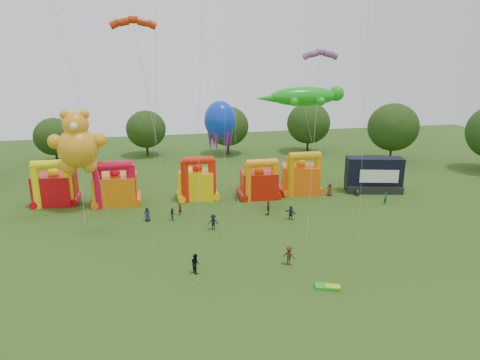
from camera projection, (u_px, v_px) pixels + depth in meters
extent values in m
plane|color=#2E4D15|center=(259.00, 306.00, 33.82)|extent=(160.00, 160.00, 0.00)
cylinder|color=#352314|center=(391.00, 151.00, 80.81)|extent=(0.44, 0.44, 3.72)
ellipsoid|color=#1F3811|center=(393.00, 127.00, 79.56)|extent=(9.30, 9.30, 8.89)
cylinder|color=#352314|center=(308.00, 144.00, 88.13)|extent=(0.44, 0.44, 3.51)
ellipsoid|color=#1F3811|center=(308.00, 123.00, 86.94)|extent=(8.77, 8.78, 8.39)
cylinder|color=#352314|center=(228.00, 146.00, 86.44)|extent=(0.44, 0.44, 3.30)
ellipsoid|color=#1F3811|center=(228.00, 126.00, 85.32)|extent=(8.25, 8.25, 7.88)
cylinder|color=#352314|center=(147.00, 148.00, 85.07)|extent=(0.44, 0.44, 3.09)
ellipsoid|color=#1F3811|center=(146.00, 129.00, 84.03)|extent=(7.73, 7.72, 7.38)
cylinder|color=#352314|center=(57.00, 155.00, 79.14)|extent=(0.44, 0.44, 2.88)
ellipsoid|color=#1F3811|center=(54.00, 137.00, 78.16)|extent=(7.20, 7.20, 6.88)
cube|color=red|center=(55.00, 189.00, 57.05)|extent=(5.48, 4.65, 4.02)
cylinder|color=#FCF80D|center=(36.00, 187.00, 55.07)|extent=(1.09, 1.09, 5.75)
cylinder|color=#FCF80D|center=(68.00, 185.00, 55.85)|extent=(1.09, 1.09, 5.75)
cylinder|color=#FCF80D|center=(50.00, 164.00, 54.67)|extent=(4.41, 1.14, 1.14)
sphere|color=#FCF80D|center=(53.00, 172.00, 56.41)|extent=(1.40, 1.40, 1.40)
cube|color=orange|center=(116.00, 189.00, 57.12)|extent=(5.68, 4.69, 3.91)
cylinder|color=red|center=(98.00, 188.00, 55.00)|extent=(1.18, 1.18, 5.59)
cylinder|color=red|center=(132.00, 186.00, 55.85)|extent=(1.18, 1.18, 5.59)
cylinder|color=red|center=(113.00, 166.00, 54.66)|extent=(4.78, 1.24, 1.24)
sphere|color=red|center=(115.00, 173.00, 56.50)|extent=(1.40, 1.40, 1.40)
cube|color=yellow|center=(198.00, 184.00, 59.26)|extent=(5.55, 4.88, 3.98)
cylinder|color=red|center=(185.00, 182.00, 57.35)|extent=(1.04, 1.04, 5.69)
cylinder|color=red|center=(212.00, 180.00, 58.10)|extent=(1.04, 1.04, 5.69)
cylinder|color=red|center=(198.00, 161.00, 56.94)|extent=(4.22, 1.10, 1.10)
sphere|color=red|center=(197.00, 168.00, 58.62)|extent=(1.40, 1.40, 1.40)
cube|color=red|center=(259.00, 184.00, 59.73)|extent=(5.15, 4.26, 3.67)
cylinder|color=orange|center=(248.00, 183.00, 57.81)|extent=(1.07, 1.07, 5.24)
cylinder|color=orange|center=(275.00, 181.00, 58.57)|extent=(1.07, 1.07, 5.24)
cylinder|color=orange|center=(262.00, 163.00, 57.47)|extent=(4.32, 1.12, 1.12)
sphere|color=orange|center=(259.00, 170.00, 59.14)|extent=(1.40, 1.40, 1.40)
cube|color=#FB600D|center=(300.00, 179.00, 61.79)|extent=(5.92, 5.15, 4.02)
cylinder|color=orange|center=(290.00, 177.00, 59.74)|extent=(1.13, 1.13, 5.75)
cylinder|color=orange|center=(317.00, 175.00, 60.56)|extent=(1.13, 1.13, 5.75)
cylinder|color=orange|center=(305.00, 156.00, 59.36)|extent=(4.57, 1.19, 1.19)
sphere|color=orange|center=(301.00, 163.00, 61.15)|extent=(1.40, 1.40, 1.40)
cube|color=black|center=(373.00, 188.00, 62.44)|extent=(8.41, 4.84, 1.10)
cube|color=black|center=(374.00, 171.00, 61.92)|extent=(8.31, 4.47, 3.96)
cube|color=white|center=(379.00, 176.00, 60.59)|extent=(5.31, 1.43, 1.86)
cylinder|color=black|center=(357.00, 193.00, 60.72)|extent=(0.30, 0.90, 0.90)
cylinder|color=black|center=(397.00, 190.00, 62.01)|extent=(0.30, 0.90, 0.90)
sphere|color=orange|center=(78.00, 148.00, 53.08)|extent=(4.95, 4.95, 4.95)
sphere|color=orange|center=(76.00, 124.00, 52.28)|extent=(3.15, 3.15, 3.15)
sphere|color=orange|center=(65.00, 115.00, 51.70)|extent=(1.24, 1.24, 1.24)
sphere|color=orange|center=(84.00, 114.00, 52.16)|extent=(1.24, 1.24, 1.24)
sphere|color=orange|center=(55.00, 142.00, 52.31)|extent=(1.80, 1.80, 1.80)
sphere|color=orange|center=(99.00, 140.00, 53.36)|extent=(1.80, 1.80, 1.80)
sphere|color=orange|center=(70.00, 166.00, 53.45)|extent=(2.02, 2.02, 2.02)
sphere|color=orange|center=(90.00, 165.00, 53.96)|extent=(2.02, 2.02, 2.02)
sphere|color=white|center=(74.00, 126.00, 50.85)|extent=(0.90, 0.90, 0.90)
ellipsoid|color=#19A918|center=(304.00, 96.00, 61.02)|extent=(10.18, 3.18, 2.71)
sphere|color=#19A918|center=(337.00, 94.00, 61.95)|extent=(2.19, 2.19, 2.19)
cone|color=#19A918|center=(269.00, 98.00, 60.03)|extent=(3.98, 1.59, 1.59)
sphere|color=#19A918|center=(313.00, 99.00, 63.09)|extent=(1.19, 1.19, 1.19)
sphere|color=#19A918|center=(321.00, 101.00, 60.10)|extent=(1.19, 1.19, 1.19)
sphere|color=#19A918|center=(287.00, 100.00, 62.28)|extent=(1.19, 1.19, 1.19)
sphere|color=#19A918|center=(294.00, 102.00, 59.29)|extent=(1.19, 1.19, 1.19)
ellipsoid|color=#0D38C8|center=(220.00, 120.00, 58.28)|extent=(4.34, 4.34, 5.21)
cone|color=#591E8C|center=(230.00, 137.00, 59.23)|extent=(0.98, 0.98, 3.47)
cone|color=#591E8C|center=(224.00, 136.00, 60.23)|extent=(0.98, 0.98, 3.47)
cone|color=#591E8C|center=(214.00, 136.00, 59.94)|extent=(0.98, 0.98, 3.47)
cone|color=#591E8C|center=(210.00, 138.00, 58.65)|extent=(0.98, 0.98, 3.47)
cone|color=#591E8C|center=(217.00, 139.00, 57.65)|extent=(0.98, 0.98, 3.47)
cone|color=#591E8C|center=(227.00, 139.00, 57.94)|extent=(0.98, 0.98, 3.47)
cube|color=green|center=(327.00, 287.00, 36.40)|extent=(2.23, 1.65, 0.24)
cube|color=yellow|center=(333.00, 287.00, 36.16)|extent=(1.34, 0.99, 0.10)
imported|color=#212538|center=(147.00, 214.00, 51.06)|extent=(0.93, 0.67, 1.77)
imported|color=#5C1A1B|center=(180.00, 209.00, 53.16)|extent=(0.68, 0.66, 1.58)
imported|color=#1B4524|center=(172.00, 214.00, 51.35)|extent=(0.86, 0.93, 1.54)
imported|color=black|center=(213.00, 222.00, 48.57)|extent=(1.27, 0.86, 1.83)
imported|color=#432F1A|center=(268.00, 208.00, 53.08)|extent=(0.86, 1.14, 1.80)
imported|color=#222439|center=(291.00, 213.00, 51.64)|extent=(1.32, 1.56, 1.69)
imported|color=maroon|center=(330.00, 189.00, 60.49)|extent=(1.07, 0.94, 1.84)
imported|color=#193E2C|center=(386.00, 198.00, 57.09)|extent=(0.68, 0.69, 1.60)
imported|color=black|center=(195.00, 263.00, 38.81)|extent=(1.01, 1.11, 1.85)
imported|color=#372716|center=(289.00, 255.00, 40.34)|extent=(1.36, 1.32, 1.86)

